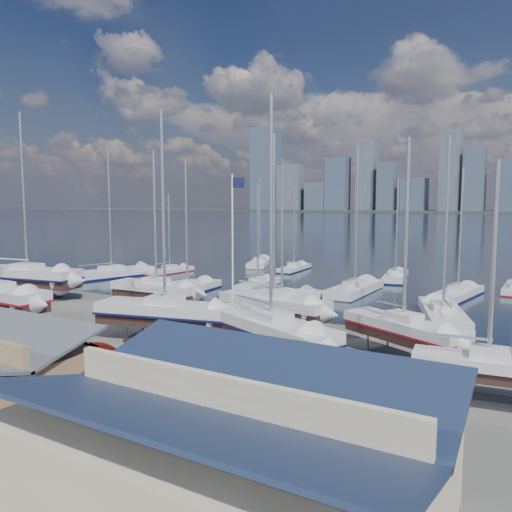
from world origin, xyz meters
The scene contains 24 objects.
ground centered at (0.00, -10.00, 0.00)m, with size 1400.00×1400.00×0.00m, color #605E59.
water centered at (0.00, 300.00, -0.15)m, with size 1400.00×600.00×0.40m, color #172236.
shed_blue centered at (16.00, -26.00, 2.42)m, with size 13.65×9.45×4.71m.
sailboat_cradle_0 centered at (-23.57, -5.29, 2.26)m, with size 12.70×5.45×19.58m.
sailboat_cradle_2 centered at (-6.96, -3.49, 2.02)m, with size 9.22×3.01×14.95m.
sailboat_cradle_3 centered at (0.73, -11.19, 2.10)m, with size 10.71×5.22×16.63m.
sailboat_cradle_4 centered at (5.98, -4.23, 2.05)m, with size 9.70×3.98×15.42m.
sailboat_cradle_5 centered at (9.79, -11.65, 2.10)m, with size 10.62×6.84×16.66m.
sailboat_cradle_6 centered at (16.83, -6.67, 1.98)m, with size 8.85×6.06×14.18m.
sailboat_cradle_7 centered at (22.33, -11.76, 1.88)m, with size 7.46×2.87×12.19m.
sailboat_moored_0 centered at (-26.52, 9.46, 0.31)m, with size 6.59×12.92×18.60m.
sailboat_moored_1 centered at (-22.35, 16.67, 0.31)m, with size 2.99×8.18×11.97m.
sailboat_moored_2 centered at (-15.36, 30.67, 0.32)m, with size 6.06×10.21×14.90m.
sailboat_moored_3 centered at (-10.08, 5.13, 0.31)m, with size 3.73×10.64×15.62m.
sailboat_moored_4 centered at (-5.10, 12.36, 0.32)m, with size 3.03×8.57×12.70m.
sailboat_moored_5 centered at (-7.96, 28.14, 0.31)m, with size 2.79×8.41×12.39m.
sailboat_moored_6 centered at (1.55, 5.77, 0.31)m, with size 6.07×10.03×14.51m.
sailboat_moored_7 centered at (6.28, 14.46, 0.32)m, with size 3.24×11.11×16.71m.
sailboat_moored_8 centered at (7.58, 26.60, 0.31)m, with size 4.03×9.59×13.90m.
sailboat_moored_9 centered at (17.09, 6.13, 0.32)m, with size 6.25×11.32×16.48m.
sailboat_moored_10 centered at (16.63, 17.65, 0.31)m, with size 4.30×10.03×14.53m.
car_c centered at (0.08, -19.43, 0.80)m, with size 2.67×5.79×1.61m, color gray.
car_d centered at (13.08, -19.27, 0.69)m, with size 1.93×4.74×1.38m, color gray.
flagpole centered at (4.94, -8.45, 7.00)m, with size 1.07×0.12×12.14m.
Camera 1 is at (24.54, -38.71, 10.05)m, focal length 35.00 mm.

